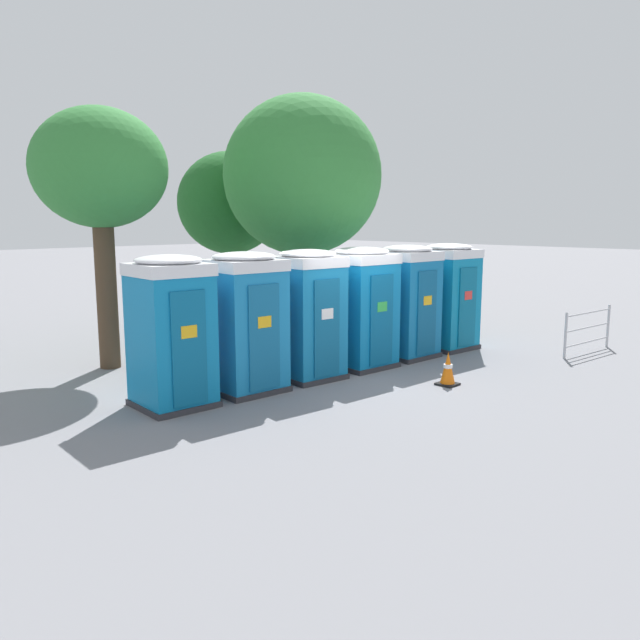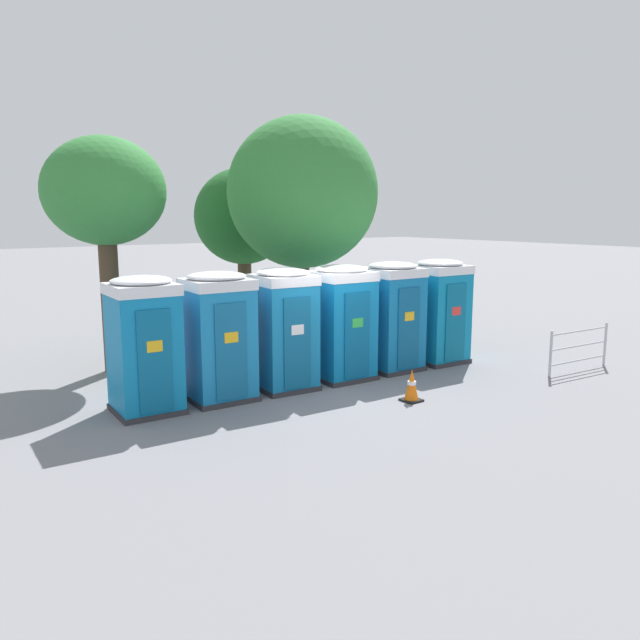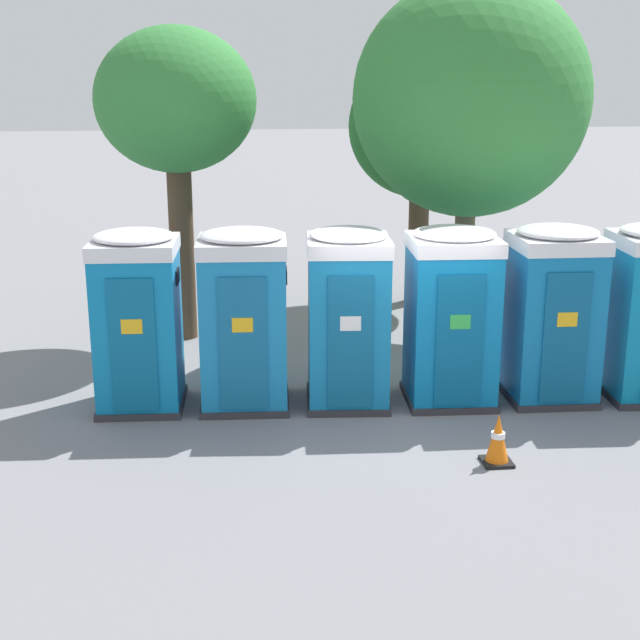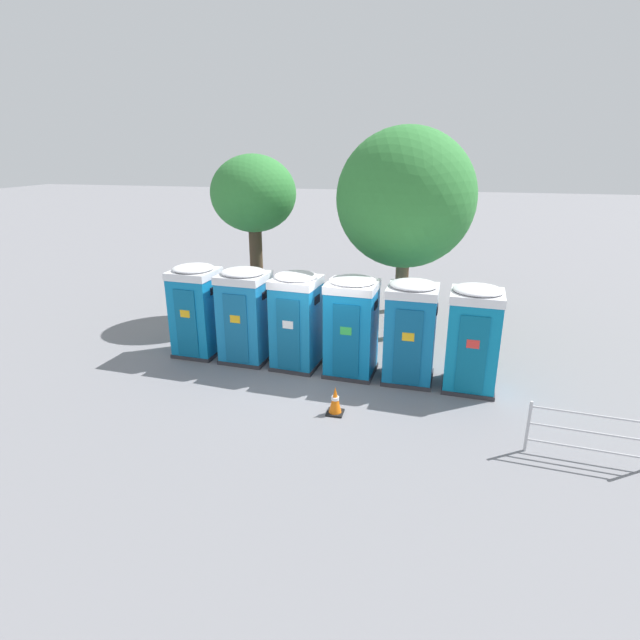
{
  "view_description": "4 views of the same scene",
  "coord_description": "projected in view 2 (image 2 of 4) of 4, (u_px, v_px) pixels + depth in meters",
  "views": [
    {
      "loc": [
        -8.94,
        -8.48,
        3.11
      ],
      "look_at": [
        -0.4,
        0.27,
        1.12
      ],
      "focal_mm": 35.0,
      "sensor_mm": 36.0,
      "label": 1
    },
    {
      "loc": [
        -7.66,
        -10.39,
        3.65
      ],
      "look_at": [
        0.19,
        0.23,
        1.38
      ],
      "focal_mm": 35.0,
      "sensor_mm": 36.0,
      "label": 2
    },
    {
      "loc": [
        -2.51,
        -11.61,
        4.64
      ],
      "look_at": [
        -1.11,
        0.32,
        1.23
      ],
      "focal_mm": 50.0,
      "sensor_mm": 36.0,
      "label": 3
    },
    {
      "loc": [
        2.74,
        -11.4,
        5.48
      ],
      "look_at": [
        -0.08,
        0.25,
        1.35
      ],
      "focal_mm": 28.0,
      "sensor_mm": 36.0,
      "label": 4
    }
  ],
  "objects": [
    {
      "name": "ground_plane",
      "position": [
        319.0,
        386.0,
        13.34
      ],
      "size": [
        120.0,
        120.0,
        0.0
      ],
      "primitive_type": "plane",
      "color": "slate"
    },
    {
      "name": "portapotty_0",
      "position": [
        144.0,
        344.0,
        11.38
      ],
      "size": [
        1.24,
        1.26,
        2.54
      ],
      "color": "#2D2D33",
      "rests_on": "ground"
    },
    {
      "name": "portapotty_1",
      "position": [
        218.0,
        336.0,
        12.16
      ],
      "size": [
        1.3,
        1.27,
        2.54
      ],
      "color": "#2D2D33",
      "rests_on": "ground"
    },
    {
      "name": "portapotty_2",
      "position": [
        284.0,
        328.0,
        12.93
      ],
      "size": [
        1.26,
        1.3,
        2.54
      ],
      "color": "#2D2D33",
      "rests_on": "ground"
    },
    {
      "name": "portapotty_3",
      "position": [
        342.0,
        322.0,
        13.71
      ],
      "size": [
        1.3,
        1.26,
        2.54
      ],
      "color": "#2D2D33",
      "rests_on": "ground"
    },
    {
      "name": "portapotty_4",
      "position": [
        392.0,
        316.0,
        14.53
      ],
      "size": [
        1.25,
        1.23,
        2.54
      ],
      "color": "#2D2D33",
      "rests_on": "ground"
    },
    {
      "name": "portapotty_5",
      "position": [
        439.0,
        311.0,
        15.29
      ],
      "size": [
        1.28,
        1.27,
        2.54
      ],
      "color": "#2D2D33",
      "rests_on": "ground"
    },
    {
      "name": "street_tree_0",
      "position": [
        303.0,
        193.0,
        16.05
      ],
      "size": [
        3.88,
        3.88,
        6.1
      ],
      "color": "brown",
      "rests_on": "ground"
    },
    {
      "name": "street_tree_1",
      "position": [
        244.0,
        218.0,
        18.31
      ],
      "size": [
        2.87,
        2.87,
        4.95
      ],
      "color": "#4C3826",
      "rests_on": "ground"
    },
    {
      "name": "street_tree_2",
      "position": [
        105.0,
        195.0,
        13.88
      ],
      "size": [
        2.71,
        2.71,
        5.34
      ],
      "color": "#4C3826",
      "rests_on": "ground"
    },
    {
      "name": "traffic_cone",
      "position": [
        412.0,
        386.0,
        12.2
      ],
      "size": [
        0.36,
        0.36,
        0.64
      ],
      "color": "black",
      "rests_on": "ground"
    },
    {
      "name": "event_barrier",
      "position": [
        579.0,
        347.0,
        14.5
      ],
      "size": [
        2.05,
        0.22,
        1.05
      ],
      "color": "#B7B7BC",
      "rests_on": "ground"
    }
  ]
}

